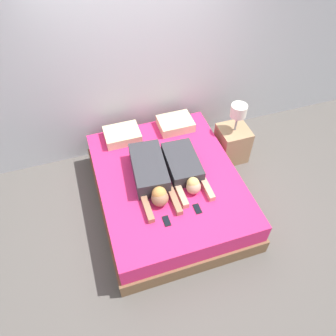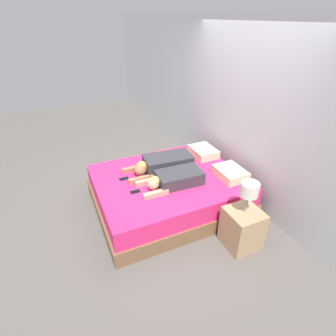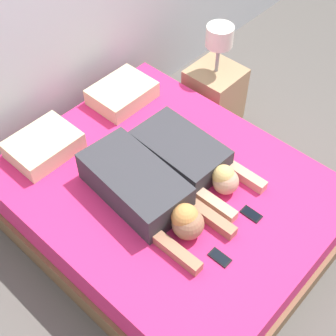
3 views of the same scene
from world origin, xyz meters
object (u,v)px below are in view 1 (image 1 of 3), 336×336
at_px(bed, 168,189).
at_px(cell_phone_right, 197,209).
at_px(person_right, 184,168).
at_px(nightstand, 233,141).
at_px(pillow_head_right, 175,124).
at_px(cell_phone_left, 167,221).
at_px(pillow_head_left, 122,135).
at_px(person_left, 151,174).

xyz_separation_m(bed, cell_phone_right, (0.16, -0.56, 0.26)).
relative_size(person_right, nightstand, 0.98).
relative_size(pillow_head_right, person_right, 0.51).
height_order(pillow_head_right, cell_phone_left, pillow_head_right).
xyz_separation_m(cell_phone_left, nightstand, (1.35, 1.10, -0.19)).
distance_m(pillow_head_left, person_right, 1.02).
relative_size(cell_phone_left, nightstand, 0.14).
distance_m(bed, person_right, 0.40).
bearing_deg(pillow_head_right, nightstand, -23.59).
bearing_deg(person_left, pillow_head_left, 101.46).
height_order(pillow_head_left, pillow_head_right, same).
xyz_separation_m(pillow_head_right, nightstand, (0.76, -0.33, -0.26)).
bearing_deg(person_left, cell_phone_right, -56.41).
bearing_deg(pillow_head_right, bed, -114.53).
xyz_separation_m(pillow_head_right, cell_phone_left, (-0.59, -1.43, -0.06)).
height_order(cell_phone_right, nightstand, nightstand).
bearing_deg(cell_phone_left, pillow_head_right, 67.61).
distance_m(bed, cell_phone_right, 0.64).
relative_size(pillow_head_left, pillow_head_right, 1.00).
height_order(pillow_head_left, nightstand, nightstand).
bearing_deg(cell_phone_right, pillow_head_right, 81.25).
bearing_deg(cell_phone_left, pillow_head_left, 96.51).
bearing_deg(person_right, bed, 178.41).
bearing_deg(person_left, person_right, -1.08).
height_order(pillow_head_left, person_left, person_left).
xyz_separation_m(bed, pillow_head_left, (-0.38, 0.83, 0.32)).
xyz_separation_m(pillow_head_right, cell_phone_right, (-0.21, -1.39, -0.06)).
xyz_separation_m(person_left, cell_phone_left, (-0.00, -0.61, -0.10)).
height_order(bed, person_left, person_left).
distance_m(pillow_head_right, person_right, 0.85).
distance_m(pillow_head_left, pillow_head_right, 0.75).
distance_m(person_right, cell_phone_right, 0.56).
distance_m(cell_phone_left, cell_phone_right, 0.38).
relative_size(pillow_head_left, person_left, 0.44).
relative_size(pillow_head_right, person_left, 0.44).
xyz_separation_m(cell_phone_left, cell_phone_right, (0.38, 0.05, 0.00)).
relative_size(bed, pillow_head_left, 4.60).
xyz_separation_m(cell_phone_right, nightstand, (0.97, 1.06, -0.19)).
distance_m(pillow_head_right, cell_phone_right, 1.41).
bearing_deg(pillow_head_right, cell_phone_left, -112.39).
bearing_deg(cell_phone_right, person_left, 123.59).
xyz_separation_m(person_right, cell_phone_left, (-0.42, -0.60, -0.08)).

